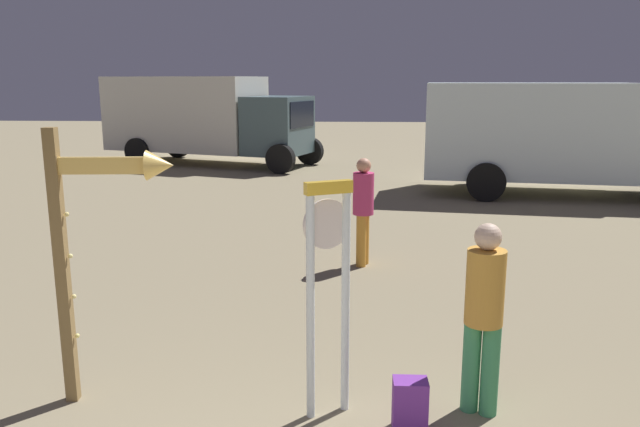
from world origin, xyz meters
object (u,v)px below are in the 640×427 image
Objects in this scene: backpack at (410,406)px; person_distant at (363,206)px; person_near_clock at (484,310)px; standing_clock at (328,275)px; box_truck_near at (558,133)px; arrow_sign at (98,223)px; box_truck_far at (202,116)px.

person_distant is (-0.29, 4.60, 0.70)m from backpack.
person_near_clock is 1.00× the size of person_distant.
standing_clock is 11.80m from box_truck_near.
box_truck_near is at bearing 69.45° from person_near_clock.
arrow_sign is at bearing 176.04° from standing_clock.
person_distant is 7.92m from box_truck_near.
box_truck_far is (-2.83, 15.79, -0.02)m from arrow_sign.
arrow_sign is 0.32× the size of box_truck_far.
person_distant is at bearing 85.01° from standing_clock.
person_distant is at bearing -127.89° from box_truck_near.
box_truck_far is (-5.43, 16.17, 1.37)m from backpack.
arrow_sign is (-1.93, 0.13, 0.38)m from standing_clock.
standing_clock is 1.21× the size of person_distant.
arrow_sign is 0.34× the size of box_truck_near.
box_truck_far is at bearing 106.64° from standing_clock.
box_truck_far is (-9.99, 5.34, 0.06)m from box_truck_near.
backpack is 0.27× the size of person_distant.
arrow_sign is at bearing -79.85° from box_truck_far.
box_truck_near reaches higher than standing_clock.
box_truck_near is at bearing 52.11° from person_distant.
backpack is 0.06× the size of box_truck_far.
arrow_sign reaches higher than person_near_clock.
box_truck_near reaches higher than person_distant.
person_near_clock is at bearing -78.02° from person_distant.
standing_clock is at bearing -3.96° from arrow_sign.
box_truck_far is at bearing 113.94° from person_distant.
person_distant is (-0.91, 4.28, -0.00)m from person_near_clock.
standing_clock is at bearing -177.10° from person_near_clock.
box_truck_near is (5.23, 10.58, 0.30)m from standing_clock.
arrow_sign is 16.04m from box_truck_far.
person_near_clock is 3.74× the size of backpack.
box_truck_far reaches higher than backpack.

